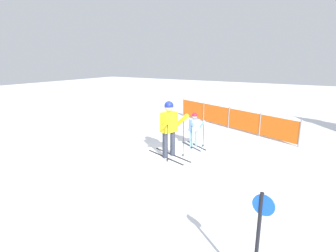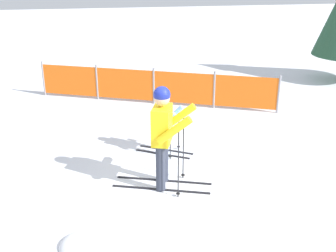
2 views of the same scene
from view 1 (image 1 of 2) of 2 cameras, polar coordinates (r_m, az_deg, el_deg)
ground_plane at (r=8.38m, az=0.60°, el=-7.44°), size 60.00×60.00×0.00m
skier_adult at (r=8.35m, az=0.32°, el=0.40°), size 1.76×1.00×1.83m
skier_child at (r=9.49m, az=5.79°, el=-0.19°), size 1.16×0.84×1.26m
safety_fence at (r=12.39m, az=13.11°, el=1.83°), size 6.19×2.72×1.01m
trail_marker at (r=3.81m, az=19.17°, el=-21.36°), size 0.28×0.05×1.52m
snow_mound at (r=8.34m, az=-12.97°, el=-7.93°), size 0.82×0.69×0.33m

